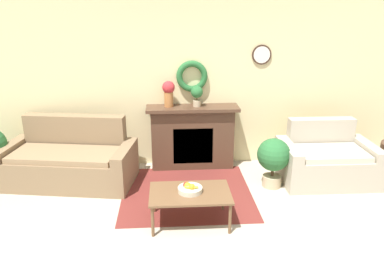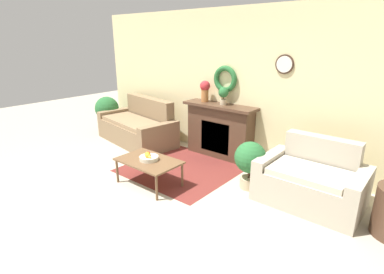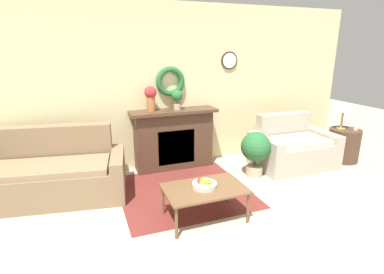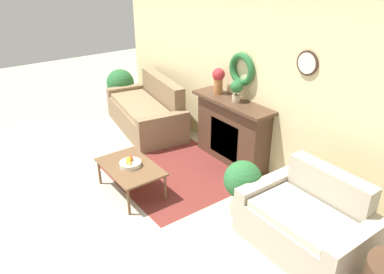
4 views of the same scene
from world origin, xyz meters
name	(u,v)px [view 3 (image 3 of 4)]	position (x,y,z in m)	size (l,w,h in m)	color
ground_plane	(256,252)	(0.00, 0.00, 0.00)	(16.00, 16.00, 0.00)	#ADA38E
floor_rug	(184,191)	(-0.24, 1.54, 0.00)	(1.80, 1.72, 0.01)	maroon
wall_back	(175,87)	(0.00, 2.67, 1.35)	(6.80, 0.16, 2.70)	beige
fireplace	(174,139)	(-0.10, 2.47, 0.51)	(1.44, 0.41, 1.02)	#4C3323
couch_left	(54,174)	(-1.95, 2.04, 0.32)	(2.01, 1.20, 0.94)	#846B4C
loveseat_right	(292,148)	(1.86, 1.83, 0.31)	(1.36, 0.90, 0.87)	#B2A893
coffee_table	(205,191)	(-0.24, 0.77, 0.37)	(0.96, 0.62, 0.41)	brown
fruit_bowl	(204,184)	(-0.24, 0.78, 0.45)	(0.29, 0.29, 0.12)	beige
side_table_by_loveseat	(344,145)	(2.90, 1.69, 0.29)	(0.54, 0.54, 0.59)	#4C3323
table_lamp	(344,107)	(2.83, 1.75, 0.99)	(0.31, 0.31, 0.50)	#B28E42
mug	(356,127)	(3.02, 1.60, 0.64)	(0.07, 0.07, 0.10)	silver
vase_on_mantel_left	(151,97)	(-0.46, 2.47, 1.25)	(0.19, 0.19, 0.40)	#AD6B38
potted_plant_on_mantel	(177,98)	(-0.03, 2.45, 1.21)	(0.19, 0.19, 0.32)	tan
potted_plant_floor_by_loveseat	(256,149)	(1.01, 1.66, 0.45)	(0.47, 0.47, 0.73)	tan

